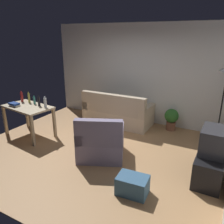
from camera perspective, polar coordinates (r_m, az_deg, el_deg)
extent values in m
cube|color=tan|center=(5.06, -3.75, -9.63)|extent=(5.20, 4.40, 0.02)
cube|color=white|center=(6.50, 6.46, 9.43)|extent=(5.20, 0.10, 2.70)
cube|color=beige|center=(6.43, 1.52, -1.15)|extent=(1.86, 0.84, 0.40)
cube|color=#C0AD91|center=(6.00, 0.08, 2.00)|extent=(1.86, 0.16, 0.52)
cube|color=#C8B597|center=(6.02, 8.76, 0.33)|extent=(0.16, 0.84, 0.22)
cube|color=#C8B597|center=(6.74, -4.90, 2.50)|extent=(0.16, 0.84, 0.22)
cube|color=black|center=(4.43, 23.24, -11.99)|extent=(0.44, 1.10, 0.48)
cube|color=#2D2D33|center=(4.23, 24.04, -6.58)|extent=(0.40, 0.60, 0.44)
cylinder|color=black|center=(5.56, 24.26, -8.32)|extent=(0.26, 0.26, 0.03)
cylinder|color=black|center=(5.25, 25.49, 0.05)|extent=(0.03, 0.03, 1.68)
cube|color=#C6B28E|center=(5.86, -20.33, 1.20)|extent=(1.28, 0.86, 0.04)
cube|color=tan|center=(6.29, -25.13, -1.92)|extent=(0.07, 0.07, 0.72)
cube|color=tan|center=(5.38, -19.22, -4.52)|extent=(0.07, 0.07, 0.72)
cube|color=tan|center=(6.58, -20.49, -0.43)|extent=(0.07, 0.07, 0.72)
cube|color=tan|center=(5.72, -14.19, -2.63)|extent=(0.07, 0.07, 0.72)
cylinder|color=brown|center=(6.23, 14.45, -3.35)|extent=(0.24, 0.24, 0.22)
sphere|color=#2D6B28|center=(6.13, 14.66, -0.92)|extent=(0.36, 0.36, 0.36)
cube|color=gray|center=(4.76, -2.71, -8.66)|extent=(1.16, 1.13, 0.40)
cube|color=slate|center=(4.26, -3.38, -5.27)|extent=(0.89, 0.51, 0.52)
cube|color=gray|center=(4.60, 1.83, -5.41)|extent=(0.49, 0.83, 0.22)
cube|color=gray|center=(4.69, -7.28, -5.07)|extent=(0.49, 0.83, 0.22)
cube|color=#386084|center=(3.78, 5.14, -17.73)|extent=(0.50, 0.38, 0.30)
cylinder|color=#AD2323|center=(6.26, -21.61, 3.44)|extent=(0.06, 0.06, 0.24)
cylinder|color=#AD2323|center=(6.22, -21.76, 4.66)|extent=(0.03, 0.03, 0.04)
cylinder|color=#BCB24C|center=(6.12, -20.02, 3.30)|extent=(0.05, 0.05, 0.23)
cylinder|color=#BCB24C|center=(6.09, -20.17, 4.53)|extent=(0.02, 0.02, 0.04)
cylinder|color=teal|center=(5.96, -18.81, 2.72)|extent=(0.05, 0.05, 0.17)
cylinder|color=teal|center=(5.93, -18.92, 3.71)|extent=(0.02, 0.02, 0.04)
cylinder|color=black|center=(5.74, -17.79, 2.50)|extent=(0.06, 0.06, 0.22)
cylinder|color=black|center=(5.71, -17.92, 3.75)|extent=(0.03, 0.03, 0.04)
cylinder|color=silver|center=(5.57, -16.35, 2.21)|extent=(0.07, 0.07, 0.23)
cylinder|color=silver|center=(5.54, -16.47, 3.56)|extent=(0.03, 0.03, 0.04)
cube|color=beige|center=(5.96, -23.09, 1.54)|extent=(0.25, 0.16, 0.04)
cube|color=navy|center=(5.96, -23.30, 1.93)|extent=(0.26, 0.18, 0.04)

